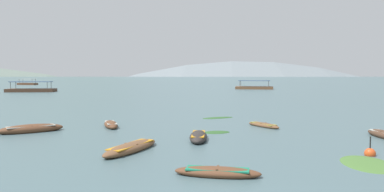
% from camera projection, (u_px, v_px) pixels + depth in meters
% --- Properties ---
extents(ground_plane, '(6000.00, 6000.00, 0.00)m').
position_uv_depth(ground_plane, '(144.00, 76.00, 1492.04)').
color(ground_plane, '#476066').
extents(mountain_2, '(1850.29, 1850.29, 487.70)m').
position_uv_depth(mountain_2, '(57.00, 30.00, 1846.28)').
color(mountain_2, slate).
rests_on(mountain_2, ground).
extents(mountain_3, '(1410.53, 1410.53, 358.05)m').
position_uv_depth(mountain_3, '(224.00, 37.00, 1608.65)').
color(mountain_3, slate).
rests_on(mountain_3, ground).
extents(mountain_4, '(569.04, 569.04, 218.60)m').
position_uv_depth(mountain_4, '(343.00, 57.00, 1997.38)').
color(mountain_4, slate).
rests_on(mountain_4, ground).
extents(rowboat_2, '(1.64, 3.49, 0.59)m').
position_uv_depth(rowboat_2, '(198.00, 137.00, 20.22)').
color(rowboat_2, '#2D2826').
rests_on(rowboat_2, ground).
extents(rowboat_3, '(1.93, 3.17, 0.37)m').
position_uv_depth(rowboat_3, '(263.00, 125.00, 25.41)').
color(rowboat_3, brown).
rests_on(rowboat_3, ground).
extents(rowboat_4, '(3.17, 4.18, 0.52)m').
position_uv_depth(rowboat_4, '(131.00, 148.00, 17.24)').
color(rowboat_4, brown).
rests_on(rowboat_4, ground).
extents(rowboat_5, '(3.35, 1.84, 0.42)m').
position_uv_depth(rowboat_5, '(217.00, 172.00, 12.99)').
color(rowboat_5, brown).
rests_on(rowboat_5, ground).
extents(rowboat_6, '(1.51, 3.26, 0.53)m').
position_uv_depth(rowboat_6, '(111.00, 125.00, 25.30)').
color(rowboat_6, brown).
rests_on(rowboat_6, ground).
extents(rowboat_7, '(4.17, 2.88, 0.65)m').
position_uv_depth(rowboat_7, '(31.00, 129.00, 23.00)').
color(rowboat_7, brown).
rests_on(rowboat_7, ground).
extents(ferry_0, '(10.39, 4.24, 2.54)m').
position_uv_depth(ferry_0, '(31.00, 90.00, 79.18)').
color(ferry_0, '#4C3323').
rests_on(ferry_0, ground).
extents(ferry_1, '(8.16, 5.34, 2.54)m').
position_uv_depth(ferry_1, '(27.00, 84.00, 137.86)').
color(ferry_1, brown).
rests_on(ferry_1, ground).
extents(ferry_2, '(10.73, 7.22, 2.54)m').
position_uv_depth(ferry_2, '(254.00, 87.00, 95.18)').
color(ferry_2, brown).
rests_on(ferry_2, ground).
extents(mooring_buoy, '(0.50, 0.50, 1.04)m').
position_uv_depth(mooring_buoy, '(370.00, 153.00, 16.25)').
color(mooring_buoy, '#DB4C1E').
rests_on(mooring_buoy, ground).
extents(weed_patch_0, '(2.90, 3.59, 0.14)m').
position_uv_depth(weed_patch_0, '(368.00, 164.00, 14.73)').
color(weed_patch_0, '#477033').
rests_on(weed_patch_0, ground).
extents(weed_patch_2, '(1.99, 1.45, 0.14)m').
position_uv_depth(weed_patch_2, '(216.00, 132.00, 22.87)').
color(weed_patch_2, '#2D5628').
rests_on(weed_patch_2, ground).
extents(weed_patch_3, '(3.17, 1.86, 0.14)m').
position_uv_depth(weed_patch_3, '(218.00, 118.00, 30.65)').
color(weed_patch_3, '#2D5628').
rests_on(weed_patch_3, ground).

